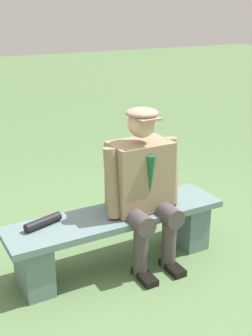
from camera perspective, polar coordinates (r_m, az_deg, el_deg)
ground_plane at (r=3.51m, az=-1.15°, el=-12.25°), size 30.00×30.00×0.00m
bench at (r=3.37m, az=-1.19°, el=-8.30°), size 1.69×0.42×0.43m
seated_man at (r=3.25m, az=2.24°, el=-1.89°), size 0.62×0.56×1.22m
rolled_magazine at (r=3.15m, az=-10.76°, el=-6.93°), size 0.29×0.14×0.07m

